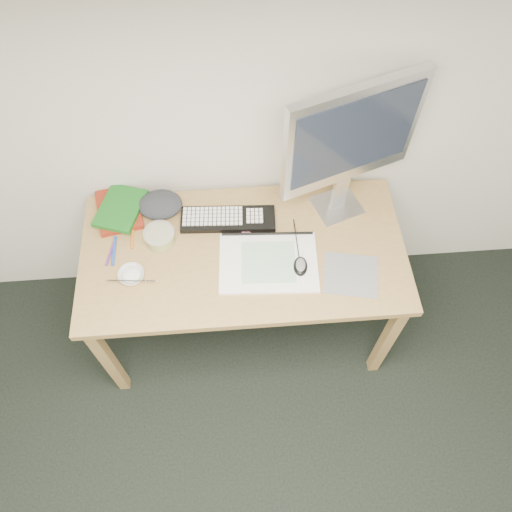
{
  "coord_description": "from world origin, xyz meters",
  "views": [
    {
      "loc": [
        -0.18,
        0.27,
        2.56
      ],
      "look_at": [
        -0.09,
        1.35,
        0.83
      ],
      "focal_mm": 35.0,
      "sensor_mm": 36.0,
      "label": 1
    }
  ],
  "objects_px": {
    "desk": "(244,260)",
    "keyboard": "(228,219)",
    "sketchpad": "(268,263)",
    "rice_bowl": "(132,275)",
    "monitor": "(351,139)"
  },
  "relations": [
    {
      "from": "monitor",
      "to": "rice_bowl",
      "type": "height_order",
      "value": "monitor"
    },
    {
      "from": "sketchpad",
      "to": "rice_bowl",
      "type": "bearing_deg",
      "value": -174.21
    },
    {
      "from": "keyboard",
      "to": "rice_bowl",
      "type": "height_order",
      "value": "rice_bowl"
    },
    {
      "from": "keyboard",
      "to": "rice_bowl",
      "type": "xyz_separation_m",
      "value": [
        -0.41,
        -0.26,
        0.0
      ]
    },
    {
      "from": "desk",
      "to": "rice_bowl",
      "type": "bearing_deg",
      "value": -168.17
    },
    {
      "from": "desk",
      "to": "keyboard",
      "type": "distance_m",
      "value": 0.2
    },
    {
      "from": "desk",
      "to": "rice_bowl",
      "type": "relative_size",
      "value": 12.84
    },
    {
      "from": "sketchpad",
      "to": "rice_bowl",
      "type": "height_order",
      "value": "rice_bowl"
    },
    {
      "from": "keyboard",
      "to": "monitor",
      "type": "height_order",
      "value": "monitor"
    },
    {
      "from": "desk",
      "to": "monitor",
      "type": "height_order",
      "value": "monitor"
    },
    {
      "from": "sketchpad",
      "to": "keyboard",
      "type": "xyz_separation_m",
      "value": [
        -0.16,
        0.24,
        0.01
      ]
    },
    {
      "from": "desk",
      "to": "monitor",
      "type": "distance_m",
      "value": 0.7
    },
    {
      "from": "keyboard",
      "to": "monitor",
      "type": "distance_m",
      "value": 0.64
    },
    {
      "from": "rice_bowl",
      "to": "monitor",
      "type": "bearing_deg",
      "value": 18.54
    },
    {
      "from": "sketchpad",
      "to": "keyboard",
      "type": "distance_m",
      "value": 0.28
    }
  ]
}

